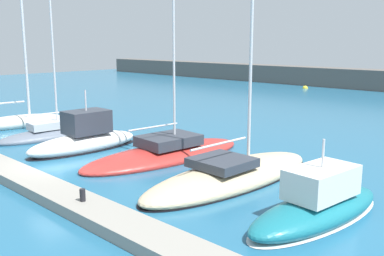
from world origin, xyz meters
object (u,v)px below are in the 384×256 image
motorboat_teal_sixth (318,205)px  dock_bollard (83,195)px  mooring_buoy_yellow (305,88)px  sailboat_sand_fifth (232,174)px  motorboat_white_third (85,139)px  sailboat_red_fourth (166,153)px  sailboat_slate_second (52,133)px  sailboat_ivory_nearest (18,120)px

motorboat_teal_sixth → dock_bollard: motorboat_teal_sixth is taller
mooring_buoy_yellow → motorboat_teal_sixth: bearing=-59.6°
sailboat_sand_fifth → mooring_buoy_yellow: 39.39m
motorboat_white_third → motorboat_teal_sixth: size_ratio=0.98×
sailboat_sand_fifth → dock_bollard: bearing=168.6°
dock_bollard → sailboat_red_fourth: bearing=115.7°
sailboat_slate_second → motorboat_white_third: (4.20, -0.31, 0.37)m
motorboat_teal_sixth → mooring_buoy_yellow: bearing=36.1°
sailboat_slate_second → dock_bollard: bearing=-109.9°
dock_bollard → motorboat_teal_sixth: bearing=40.2°
sailboat_red_fourth → dock_bollard: 7.75m
dock_bollard → sailboat_ivory_nearest: bearing=162.3°
motorboat_white_third → mooring_buoy_yellow: motorboat_white_third is taller
dock_bollard → motorboat_white_third: bearing=147.1°
sailboat_ivory_nearest → mooring_buoy_yellow: (1.31, 36.58, -0.48)m
motorboat_white_third → sailboat_red_fourth: size_ratio=0.32×
sailboat_red_fourth → sailboat_sand_fifth: size_ratio=0.99×
sailboat_ivory_nearest → sailboat_red_fourth: 13.49m
motorboat_white_third → motorboat_teal_sixth: motorboat_white_third is taller
sailboat_slate_second → mooring_buoy_yellow: sailboat_slate_second is taller
motorboat_teal_sixth → mooring_buoy_yellow: 42.61m
sailboat_red_fourth → sailboat_sand_fifth: sailboat_sand_fifth is taller
sailboat_sand_fifth → sailboat_ivory_nearest: bearing=94.9°
sailboat_ivory_nearest → motorboat_white_third: sailboat_ivory_nearest is taller
motorboat_white_third → sailboat_sand_fifth: (9.21, 1.37, -0.34)m
motorboat_teal_sixth → mooring_buoy_yellow: motorboat_teal_sixth is taller
motorboat_white_third → sailboat_red_fourth: 4.81m
sailboat_ivory_nearest → dock_bollard: size_ratio=27.84×
motorboat_white_third → dock_bollard: 9.20m
sailboat_ivory_nearest → dock_bollard: (16.74, -5.36, 0.14)m
sailboat_sand_fifth → motorboat_teal_sixth: sailboat_sand_fifth is taller
sailboat_ivory_nearest → sailboat_red_fourth: size_ratio=0.59×
sailboat_ivory_nearest → sailboat_red_fourth: (13.39, 1.61, -0.24)m
sailboat_ivory_nearest → motorboat_white_third: size_ratio=1.86×
motorboat_teal_sixth → sailboat_ivory_nearest: bearing=95.3°
sailboat_red_fourth → dock_bollard: size_ratio=47.12×
sailboat_red_fourth → motorboat_teal_sixth: sailboat_red_fourth is taller
sailboat_slate_second → motorboat_teal_sixth: 18.05m
motorboat_teal_sixth → motorboat_white_third: bearing=96.5°
sailboat_slate_second → motorboat_white_third: bearing=-90.2°
motorboat_white_third → sailboat_sand_fifth: sailboat_sand_fifth is taller
motorboat_white_third → sailboat_slate_second: bearing=87.7°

